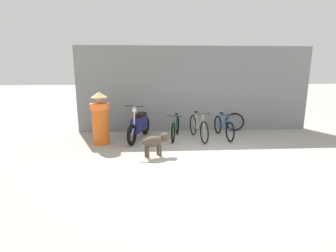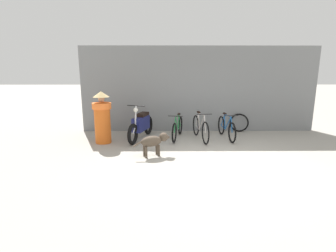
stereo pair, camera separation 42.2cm
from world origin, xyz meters
name	(u,v)px [view 1 (the left image)]	position (x,y,z in m)	size (l,w,h in m)	color
ground_plane	(217,162)	(0.00, 0.00, 0.00)	(60.00, 60.00, 0.00)	#9E998E
shop_wall_back	(195,89)	(0.00, 3.41, 1.49)	(8.29, 0.20, 2.98)	slate
bicycle_0	(175,128)	(-0.79, 2.31, 0.33)	(0.53, 1.65, 0.81)	black
bicycle_1	(198,128)	(-0.07, 2.17, 0.37)	(0.46, 1.75, 0.89)	black
bicycle_2	(224,127)	(0.79, 2.30, 0.34)	(0.46, 1.68, 0.83)	black
motorcycle	(139,125)	(-1.96, 2.22, 0.46)	(0.72, 1.89, 1.14)	black
stray_dog	(156,141)	(-1.47, 0.58, 0.40)	(0.95, 0.53, 0.59)	#4C3F33
person_in_robes	(100,118)	(-3.08, 1.83, 0.79)	(0.71, 0.71, 1.56)	orange
spare_tire_left	(235,122)	(1.44, 3.16, 0.33)	(0.65, 0.25, 0.66)	black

